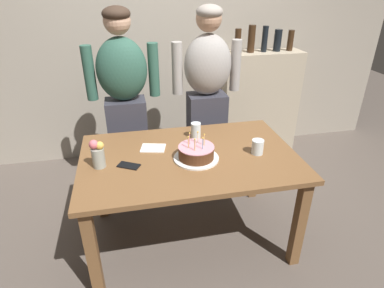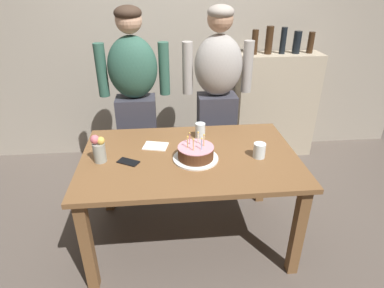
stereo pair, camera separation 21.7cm
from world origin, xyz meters
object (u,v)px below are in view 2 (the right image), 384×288
Objects in this scene: water_glass_far at (259,150)px; person_man_bearded at (136,103)px; cell_phone at (128,162)px; person_woman_cardigan at (217,100)px; water_glass_near at (200,131)px; napkin_stack at (156,146)px; birthday_cake at (196,153)px; flower_vase at (99,149)px.

person_man_bearded reaches higher than water_glass_far.
person_woman_cardigan is at bearing 77.00° from cell_phone.
water_glass_near is 0.37m from napkin_stack.
person_man_bearded reaches higher than cell_phone.
birthday_cake is 2.15× the size of cell_phone.
napkin_stack is at bearing 78.86° from cell_phone.
cell_phone is 0.09× the size of person_woman_cardigan.
water_glass_near reaches higher than water_glass_far.
person_man_bearded reaches higher than napkin_stack.
cell_phone is at bearing -10.31° from flower_vase.
birthday_cake is at bearing -37.48° from napkin_stack.
flower_vase reaches higher than water_glass_far.
water_glass_far reaches higher than cell_phone.
cell_phone is 0.73× the size of flower_vase.
water_glass_far is (0.44, -0.01, 0.01)m from birthday_cake.
napkin_stack is at bearing -161.21° from water_glass_near.
water_glass_far is at bearing 28.86° from cell_phone.
flower_vase reaches higher than birthday_cake.
person_woman_cardigan is (0.28, 0.80, 0.09)m from birthday_cake.
water_glass_near is 0.62m from cell_phone.
flower_vase is (-0.64, 0.03, 0.05)m from birthday_cake.
person_woman_cardigan is (0.92, 0.76, 0.04)m from flower_vase.
flower_vase is 0.79m from person_man_bearded.
person_woman_cardigan is (0.72, 0.00, 0.00)m from person_man_bearded.
person_woman_cardigan is at bearing -180.00° from person_man_bearded.
water_glass_far is at bearing -17.29° from napkin_stack.
water_glass_near is at bearing 18.79° from napkin_stack.
flower_vase is (-0.71, -0.29, 0.04)m from water_glass_near.
water_glass_near is 0.60× the size of flower_vase.
birthday_cake is at bearing 29.66° from cell_phone.
person_woman_cardigan is at bearing 101.34° from water_glass_far.
birthday_cake is 2.60× the size of water_glass_near.
napkin_stack is 0.42m from flower_vase.
water_glass_far is at bearing -2.35° from flower_vase.
cell_phone is at bearing -147.99° from water_glass_near.
birthday_cake is at bearing -2.93° from flower_vase.
cell_phone is at bearing -130.66° from napkin_stack.
person_man_bearded is at bearing 75.45° from flower_vase.
water_glass_near is 0.07× the size of person_woman_cardigan.
flower_vase is at bearing -157.58° from water_glass_near.
napkin_stack is 0.10× the size of person_man_bearded.
birthday_cake is 0.46m from cell_phone.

